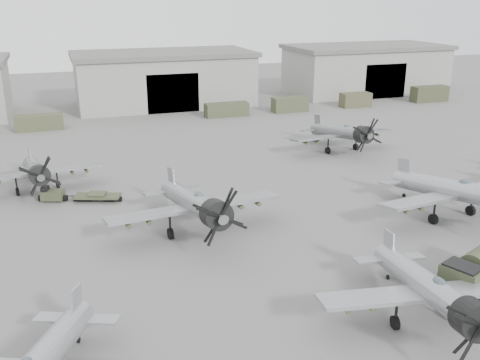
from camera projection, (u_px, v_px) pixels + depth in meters
The scene contains 15 objects.
ground at pixel (358, 282), 34.11m from camera, with size 220.00×220.00×0.00m, color #5B5B58.
hangar_center at pixel (164, 78), 88.06m from camera, with size 29.00×14.80×8.70m.
hangar_right at pixel (365, 69), 99.71m from camera, with size 29.00×14.80×8.70m.
support_truck_2 at pixel (39, 122), 72.44m from camera, with size 6.24×2.20×2.06m, color #41432C.
support_truck_4 at pixel (227, 110), 80.62m from camera, with size 6.55×2.20×2.01m, color #3B412A.
support_truck_5 at pixel (290, 104), 83.78m from camera, with size 5.62×2.20×2.27m, color #3D422B.
support_truck_6 at pixel (355, 100), 87.37m from camera, with size 4.98×2.20×2.28m, color #43422C.
support_truck_7 at pixel (429, 94), 91.74m from camera, with size 6.44×2.20×2.64m, color #393C27.
aircraft_near_1 at pixel (432, 291), 28.82m from camera, with size 12.52×11.27×4.97m.
aircraft_mid_1 at pixel (196, 204), 40.14m from camera, with size 13.71×12.34×5.46m.
aircraft_mid_2 at pixel (457, 191), 42.77m from camera, with size 13.74×12.37×5.46m.
aircraft_far_0 at pixel (36, 170), 48.90m from camera, with size 11.92×10.73×4.74m.
aircraft_far_1 at pixel (344, 133), 61.67m from camera, with size 12.78×11.50×5.10m.
fuel_tanker at pixel (480, 266), 33.06m from camera, with size 7.09×4.86×2.61m.
tug_trailer at pixel (70, 195), 47.40m from camera, with size 6.95×3.57×1.39m.
Camera 1 is at (-16.91, -26.01, 17.34)m, focal length 40.00 mm.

